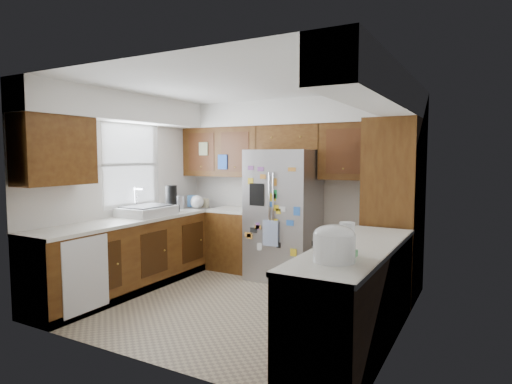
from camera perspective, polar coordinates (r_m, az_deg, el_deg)
floor at (r=5.16m, az=-2.25°, el=-14.61°), size 3.60×3.60×0.00m
room_shell at (r=5.23m, az=-1.24°, el=6.00°), size 3.64×3.24×2.52m
left_counter_run at (r=5.85m, az=-13.72°, el=-8.02°), size 1.36×3.20×0.92m
right_counter_run at (r=4.04m, az=13.12°, el=-14.02°), size 0.63×2.25×0.92m
pantry at (r=5.44m, az=17.91°, el=-2.16°), size 0.60×0.90×2.15m
fridge at (r=5.98m, az=3.70°, el=-3.01°), size 0.90×0.79×1.80m
bridge_cabinet at (r=6.14m, az=4.66°, el=7.24°), size 0.96×0.34×0.35m
fridge_top_items at (r=6.21m, az=3.84°, el=10.00°), size 0.77×0.30×0.27m
sink_assembly at (r=5.90m, az=-14.36°, el=-2.42°), size 0.52×0.70×0.37m
left_counter_clutter at (r=6.41m, az=-9.55°, el=-1.19°), size 0.36×0.80×0.38m
rice_cooker at (r=3.29m, az=10.37°, el=-6.64°), size 0.33×0.32×0.28m
paper_towel at (r=3.50m, az=12.03°, el=-6.16°), size 0.12×0.12×0.27m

